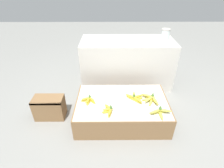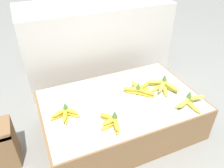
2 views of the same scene
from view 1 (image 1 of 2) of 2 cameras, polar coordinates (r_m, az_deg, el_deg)
ground_plane at (r=2.29m, az=3.06°, el=-10.98°), size 10.00×10.00×0.00m
display_platform at (r=2.20m, az=3.16°, el=-8.33°), size 1.10×0.70×0.28m
back_vendor_table at (r=2.79m, az=4.83°, el=6.89°), size 1.38×0.59×0.73m
wooden_crate at (r=2.35m, az=-19.74°, el=-7.22°), size 0.37×0.21×0.29m
banana_bunch_front_midleft at (r=1.93m, az=-1.07°, el=-8.49°), size 0.13×0.19×0.11m
banana_bunch_front_right at (r=1.98m, az=15.49°, el=-8.70°), size 0.24×0.17×0.11m
banana_bunch_middle_left at (r=2.08m, az=-7.63°, el=-5.19°), size 0.19×0.13×0.10m
banana_bunch_middle_midright at (r=2.12m, az=7.48°, el=-4.39°), size 0.22×0.22×0.10m
banana_bunch_middle_right at (r=2.13m, az=12.58°, el=-4.71°), size 0.20×0.23×0.11m
glass_jar at (r=2.75m, az=17.06°, el=15.24°), size 0.13×0.13×0.16m
foam_tray_white at (r=2.59m, az=6.68°, el=13.69°), size 0.29×0.18×0.02m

